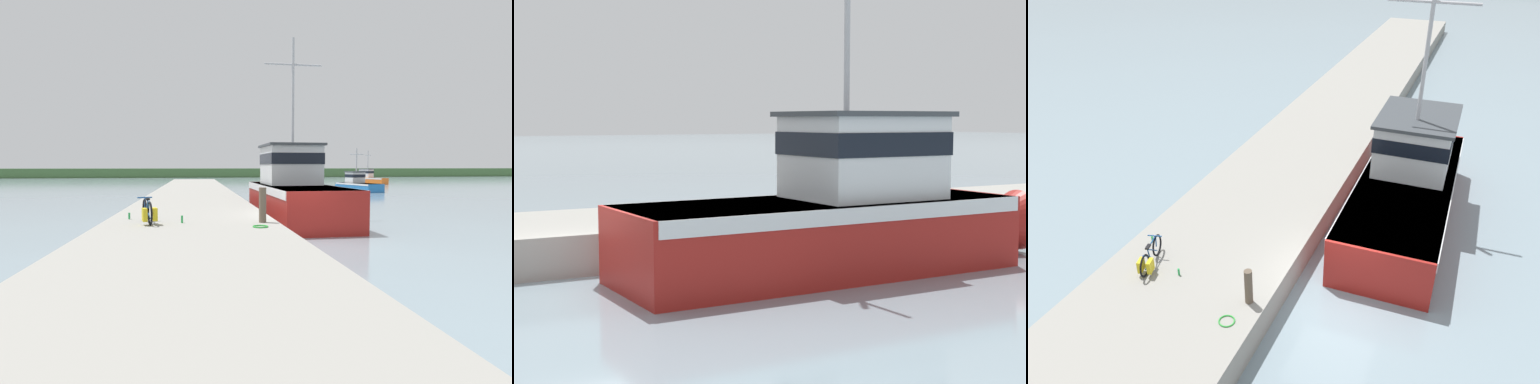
% 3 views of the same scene
% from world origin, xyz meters
% --- Properties ---
extents(ground_plane, '(320.00, 320.00, 0.00)m').
position_xyz_m(ground_plane, '(0.00, 0.00, 0.00)').
color(ground_plane, gray).
extents(dock_pier, '(5.24, 80.00, 0.97)m').
position_xyz_m(dock_pier, '(-3.96, 0.00, 0.49)').
color(dock_pier, gray).
rests_on(dock_pier, ground_plane).
extents(fishing_boat_main, '(3.38, 11.26, 8.99)m').
position_xyz_m(fishing_boat_main, '(1.04, 5.93, 1.42)').
color(fishing_boat_main, maroon).
rests_on(fishing_boat_main, ground_plane).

